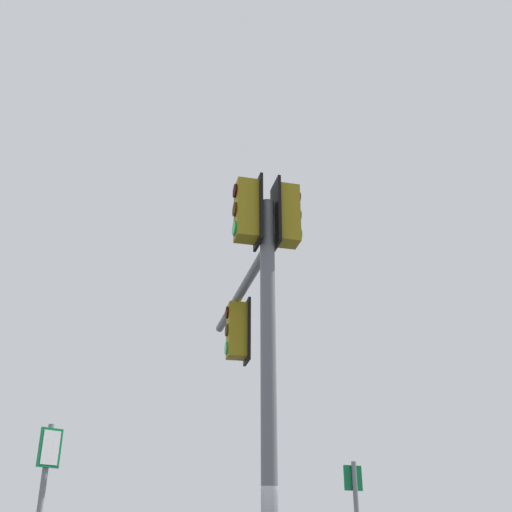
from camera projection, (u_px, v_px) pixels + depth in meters
signal_mast_assembly at (259, 321)px, 8.52m from camera, size 1.22×3.74×6.64m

